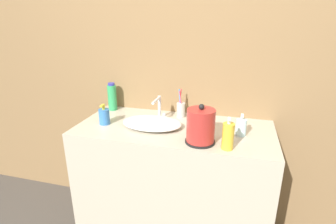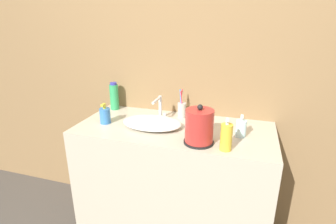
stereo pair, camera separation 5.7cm
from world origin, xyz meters
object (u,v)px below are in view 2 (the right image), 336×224
Objects in this scene: hand_cream_bottle at (105,116)px; electric_kettle at (199,128)px; faucet at (160,106)px; mouthwash_bottle at (114,96)px; lotion_bottle at (241,128)px; toothbrush_cup at (181,109)px; shampoo_bottle at (226,137)px.

electric_kettle is at bearing -9.39° from hand_cream_bottle.
faucet is 0.77× the size of mouthwash_bottle.
faucet is at bearing 167.42° from lotion_bottle.
toothbrush_cup is 0.54m from mouthwash_bottle.
faucet is at bearing 139.17° from electric_kettle.
electric_kettle is (0.33, -0.29, -0.00)m from faucet.
electric_kettle reaches higher than hand_cream_bottle.
shampoo_bottle is 0.87× the size of mouthwash_bottle.
electric_kettle is 0.84m from mouthwash_bottle.
toothbrush_cup is 0.47m from lotion_bottle.
hand_cream_bottle is (0.08, -0.28, -0.05)m from mouthwash_bottle.
mouthwash_bottle is (-0.96, 0.23, 0.05)m from lotion_bottle.
mouthwash_bottle reaches higher than hand_cream_bottle.
mouthwash_bottle is (-0.74, 0.39, 0.01)m from electric_kettle.
faucet is 0.89× the size of shampoo_bottle.
electric_kettle is at bearing -143.87° from lotion_bottle.
shampoo_bottle is at bearing -49.56° from toothbrush_cup.
lotion_bottle is 0.99× the size of hand_cream_bottle.
toothbrush_cup is (-0.20, 0.38, -0.04)m from electric_kettle.
electric_kettle is 1.11× the size of toothbrush_cup.
electric_kettle reaches higher than shampoo_bottle.
toothbrush_cup reaches higher than lotion_bottle.
toothbrush_cup is at bearing 130.44° from shampoo_bottle.
mouthwash_bottle reaches higher than lotion_bottle.
electric_kettle is 0.67m from hand_cream_bottle.
shampoo_bottle is 0.83m from hand_cream_bottle.
faucet is 0.79× the size of toothbrush_cup.
faucet is 0.42m from mouthwash_bottle.
faucet is 0.58m from shampoo_bottle.
shampoo_bottle is 0.99m from mouthwash_bottle.
faucet is at bearing -14.49° from mouthwash_bottle.
toothbrush_cup is at bearing 30.28° from hand_cream_bottle.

